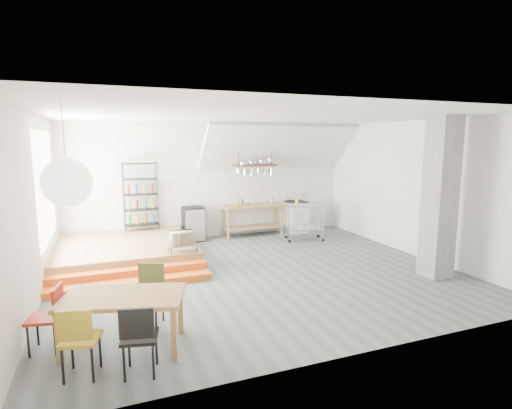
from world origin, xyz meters
name	(u,v)px	position (x,y,z in m)	size (l,w,h in m)	color
floor	(257,272)	(0.00, 0.00, 0.00)	(8.00, 8.00, 0.00)	#4D585A
wall_back	(212,181)	(0.00, 3.50, 1.60)	(8.00, 0.04, 3.20)	silver
wall_left	(34,208)	(-4.00, 0.00, 1.60)	(0.04, 7.00, 3.20)	silver
wall_right	(413,188)	(4.00, 0.00, 1.60)	(0.04, 7.00, 3.20)	silver
ceiling	(257,116)	(0.00, 0.00, 3.20)	(8.00, 7.00, 0.02)	white
slope_ceiling	(279,147)	(1.80, 2.90, 2.55)	(4.40, 1.80, 0.15)	white
window_pane	(46,187)	(-3.98, 1.50, 1.80)	(0.02, 2.50, 2.20)	white
platform	(125,251)	(-2.50, 2.00, 0.20)	(3.00, 3.00, 0.40)	olive
step_lower	(132,284)	(-2.50, 0.05, 0.07)	(3.00, 0.35, 0.13)	#DC5E19
step_upper	(130,274)	(-2.50, 0.40, 0.13)	(3.00, 0.35, 0.27)	#DC5E19
concrete_column	(440,198)	(3.30, -1.50, 1.60)	(0.50, 0.50, 3.20)	slate
kitchen_counter	(253,214)	(1.10, 3.15, 0.63)	(1.80, 0.60, 0.91)	olive
stove	(296,216)	(2.50, 3.16, 0.48)	(0.60, 0.60, 1.18)	white
pot_rack	(257,168)	(1.13, 2.92, 1.98)	(1.20, 0.50, 1.43)	#412B1A
wire_shelving	(141,195)	(-2.00, 3.20, 1.33)	(0.88, 0.38, 1.80)	black
microwave_shelf	(183,245)	(-1.40, 0.75, 0.55)	(0.60, 0.40, 0.16)	olive
paper_lantern	(67,182)	(-3.32, -2.07, 2.20)	(0.60, 0.60, 0.60)	white
dining_table	(123,301)	(-2.74, -2.25, 0.65)	(1.71, 1.27, 0.73)	olive
chair_mustard	(78,336)	(-3.26, -2.81, 0.52)	(0.49, 0.49, 0.88)	#B7971F
chair_black	(139,334)	(-2.62, -3.01, 0.53)	(0.48, 0.48, 0.88)	black
chair_olive	(149,289)	(-2.35, -1.64, 0.54)	(0.55, 0.55, 0.90)	#58632F
chair_red	(50,312)	(-3.64, -1.97, 0.52)	(0.47, 0.47, 0.86)	#AB2918
rolling_cart	(305,217)	(2.24, 2.12, 0.65)	(1.11, 0.80, 1.00)	silver
mini_fridge	(193,224)	(-0.64, 3.20, 0.47)	(0.55, 0.55, 0.94)	black
microwave	(182,237)	(-1.40, 0.75, 0.70)	(0.50, 0.34, 0.28)	beige
bowl	(249,204)	(0.96, 3.10, 0.94)	(0.21, 0.21, 0.05)	silver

